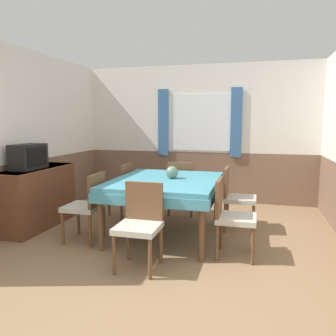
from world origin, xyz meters
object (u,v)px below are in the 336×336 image
dining_table (166,186)px  tv (29,157)px  chair_right_far (236,195)px  chair_left_far (118,189)px  vase (172,172)px  chair_right_near (231,214)px  chair_head_near (140,221)px  sideboard (38,197)px  chair_head_window (182,185)px  chair_left_near (88,204)px

dining_table → tv: tv is taller
chair_right_far → chair_left_far: bearing=-90.0°
chair_left_far → chair_right_far: same height
chair_right_far → vase: bearing=-62.9°
chair_left_far → chair_right_near: size_ratio=1.00×
chair_head_near → dining_table: bearing=-90.0°
dining_table → sideboard: sideboard is taller
chair_head_window → vase: (0.07, -0.95, 0.36)m
chair_right_near → sideboard: 2.83m
chair_right_near → tv: size_ratio=1.74×
chair_right_far → tv: bearing=-74.8°
chair_head_window → sideboard: bearing=-149.1°
chair_head_window → sideboard: (-1.90, -1.14, -0.05)m
chair_head_near → tv: tv is taller
chair_right_near → tv: 2.87m
tv → dining_table: bearing=8.2°
chair_right_far → sideboard: (-2.80, -0.61, -0.05)m
chair_head_window → chair_left_near: bearing=-120.8°
chair_left_near → chair_right_far: (1.80, 0.98, 0.00)m
chair_head_near → chair_right_near: bearing=-149.4°
chair_left_far → chair_right_far: 1.80m
vase → chair_head_near: bearing=-93.8°
dining_table → sideboard: bearing=-176.4°
chair_left_far → chair_right_near: same height
chair_head_near → chair_left_near: bearing=-30.6°
chair_right_near → tv: (-2.81, 0.21, 0.56)m
chair_right_far → vase: (-0.83, -0.42, 0.36)m
dining_table → chair_right_near: bearing=-28.5°
chair_right_near → chair_head_window: (-0.90, 1.51, 0.00)m
dining_table → chair_right_far: size_ratio=1.84×
chair_right_near → chair_left_near: bearing=-90.0°
chair_left_far → chair_left_near: bearing=-180.0°
sideboard → tv: tv is taller
chair_left_near → chair_right_near: 1.80m
dining_table → chair_left_near: bearing=-151.5°
dining_table → chair_left_far: size_ratio=1.84×
chair_left_far → chair_head_near: size_ratio=1.00×
dining_table → vase: 0.21m
chair_head_near → chair_head_window: 2.04m
chair_left_far → chair_right_far: (1.80, 0.00, 0.00)m
chair_left_near → sideboard: chair_left_near is taller
chair_left_near → chair_left_far: same height
sideboard → tv: 0.62m
chair_head_window → chair_left_far: bearing=-149.4°
dining_table → chair_right_far: 1.04m
chair_head_near → chair_head_window: same height
chair_right_near → chair_right_far: (0.00, 0.98, 0.00)m
sideboard → tv: (-0.00, -0.15, 0.61)m
chair_head_near → chair_right_far: (0.90, 1.51, 0.00)m
sideboard → chair_right_far: bearing=12.2°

